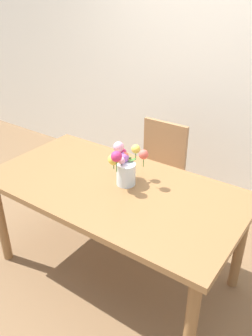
# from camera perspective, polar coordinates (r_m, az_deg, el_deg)

# --- Properties ---
(ground_plane) EXTENTS (12.00, 12.00, 0.00)m
(ground_plane) POSITION_cam_1_polar(r_m,az_deg,el_deg) (2.76, -1.81, -16.49)
(ground_plane) COLOR brown
(back_wall) EXTENTS (7.00, 0.10, 2.80)m
(back_wall) POSITION_cam_1_polar(r_m,az_deg,el_deg) (3.41, 14.97, 18.26)
(back_wall) COLOR silver
(back_wall) RESTS_ON ground_plane
(dining_table) EXTENTS (1.73, 0.93, 0.76)m
(dining_table) POSITION_cam_1_polar(r_m,az_deg,el_deg) (2.34, -2.06, -4.76)
(dining_table) COLOR olive
(dining_table) RESTS_ON ground_plane
(chair_far) EXTENTS (0.42, 0.42, 0.90)m
(chair_far) POSITION_cam_1_polar(r_m,az_deg,el_deg) (3.05, 5.26, 0.33)
(chair_far) COLOR #9E7047
(chair_far) RESTS_ON ground_plane
(flower_vase) EXTENTS (0.25, 0.28, 0.28)m
(flower_vase) POSITION_cam_1_polar(r_m,az_deg,el_deg) (2.25, -0.23, 0.61)
(flower_vase) COLOR silver
(flower_vase) RESTS_ON dining_table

